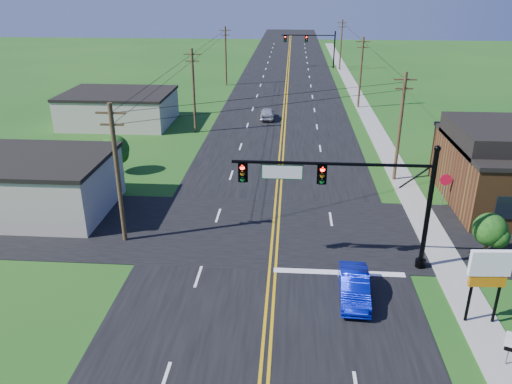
# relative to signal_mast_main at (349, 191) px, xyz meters

# --- Properties ---
(ground) EXTENTS (260.00, 260.00, 0.00)m
(ground) POSITION_rel_signal_mast_main_xyz_m (-4.34, -8.00, -4.75)
(ground) COLOR #184C15
(ground) RESTS_ON ground
(road_main) EXTENTS (16.00, 220.00, 0.04)m
(road_main) POSITION_rel_signal_mast_main_xyz_m (-4.34, 42.00, -4.73)
(road_main) COLOR black
(road_main) RESTS_ON ground
(road_cross) EXTENTS (70.00, 10.00, 0.04)m
(road_cross) POSITION_rel_signal_mast_main_xyz_m (-4.34, 4.00, -4.73)
(road_cross) COLOR black
(road_cross) RESTS_ON ground
(sidewalk) EXTENTS (2.00, 160.00, 0.08)m
(sidewalk) POSITION_rel_signal_mast_main_xyz_m (6.16, 32.00, -4.71)
(sidewalk) COLOR gray
(sidewalk) RESTS_ON ground
(signal_mast_main) EXTENTS (11.30, 0.60, 7.48)m
(signal_mast_main) POSITION_rel_signal_mast_main_xyz_m (0.00, 0.00, 0.00)
(signal_mast_main) COLOR black
(signal_mast_main) RESTS_ON ground
(signal_mast_far) EXTENTS (10.98, 0.60, 7.48)m
(signal_mast_far) POSITION_rel_signal_mast_main_xyz_m (0.10, 72.00, -0.20)
(signal_mast_far) COLOR black
(signal_mast_far) RESTS_ON ground
(cream_bldg_near) EXTENTS (10.20, 8.20, 4.10)m
(cream_bldg_near) POSITION_rel_signal_mast_main_xyz_m (-21.34, 6.00, -2.69)
(cream_bldg_near) COLOR beige
(cream_bldg_near) RESTS_ON ground
(cream_bldg_far) EXTENTS (12.20, 9.20, 3.70)m
(cream_bldg_far) POSITION_rel_signal_mast_main_xyz_m (-23.34, 30.00, -2.89)
(cream_bldg_far) COLOR beige
(cream_bldg_far) RESTS_ON ground
(utility_pole_left_a) EXTENTS (1.80, 0.28, 9.00)m
(utility_pole_left_a) POSITION_rel_signal_mast_main_xyz_m (-13.84, 2.00, -0.03)
(utility_pole_left_a) COLOR #3A2A1A
(utility_pole_left_a) RESTS_ON ground
(utility_pole_left_b) EXTENTS (1.80, 0.28, 9.00)m
(utility_pole_left_b) POSITION_rel_signal_mast_main_xyz_m (-13.84, 27.00, -0.03)
(utility_pole_left_b) COLOR #3A2A1A
(utility_pole_left_b) RESTS_ON ground
(utility_pole_left_c) EXTENTS (1.80, 0.28, 9.00)m
(utility_pole_left_c) POSITION_rel_signal_mast_main_xyz_m (-13.84, 54.00, -0.03)
(utility_pole_left_c) COLOR #3A2A1A
(utility_pole_left_c) RESTS_ON ground
(utility_pole_right_a) EXTENTS (1.80, 0.28, 9.00)m
(utility_pole_right_a) POSITION_rel_signal_mast_main_xyz_m (5.46, 14.00, -0.03)
(utility_pole_right_a) COLOR #3A2A1A
(utility_pole_right_a) RESTS_ON ground
(utility_pole_right_b) EXTENTS (1.80, 0.28, 9.00)m
(utility_pole_right_b) POSITION_rel_signal_mast_main_xyz_m (5.46, 40.00, -0.03)
(utility_pole_right_b) COLOR #3A2A1A
(utility_pole_right_b) RESTS_ON ground
(utility_pole_right_c) EXTENTS (1.80, 0.28, 9.00)m
(utility_pole_right_c) POSITION_rel_signal_mast_main_xyz_m (5.46, 70.00, -0.03)
(utility_pole_right_c) COLOR #3A2A1A
(utility_pole_right_c) RESTS_ON ground
(tree_right_back) EXTENTS (3.00, 3.00, 4.10)m
(tree_right_back) POSITION_rel_signal_mast_main_xyz_m (11.66, 18.00, -2.15)
(tree_right_back) COLOR #3A2A1A
(tree_right_back) RESTS_ON ground
(shrub_corner) EXTENTS (2.00, 2.00, 2.86)m
(shrub_corner) POSITION_rel_signal_mast_main_xyz_m (8.66, 1.50, -2.90)
(shrub_corner) COLOR #3A2A1A
(shrub_corner) RESTS_ON ground
(tree_left) EXTENTS (2.40, 2.40, 3.37)m
(tree_left) POSITION_rel_signal_mast_main_xyz_m (-18.34, 14.00, -2.59)
(tree_left) COLOR #3A2A1A
(tree_left) RESTS_ON ground
(blue_car) EXTENTS (1.68, 4.33, 1.41)m
(blue_car) POSITION_rel_signal_mast_main_xyz_m (0.21, -3.45, -4.05)
(blue_car) COLOR #0713A4
(blue_car) RESTS_ON ground
(distant_car) EXTENTS (1.77, 4.13, 1.39)m
(distant_car) POSITION_rel_signal_mast_main_xyz_m (-6.20, 33.12, -4.05)
(distant_car) COLOR silver
(distant_car) RESTS_ON ground
(route_sign) EXTENTS (0.49, 0.22, 2.08)m
(route_sign) POSITION_rel_signal_mast_main_xyz_m (6.32, -8.02, -3.54)
(route_sign) COLOR slate
(route_sign) RESTS_ON ground
(stop_sign) EXTENTS (0.89, 0.20, 2.52)m
(stop_sign) POSITION_rel_signal_mast_main_xyz_m (8.11, 8.98, -2.93)
(stop_sign) COLOR slate
(stop_sign) RESTS_ON ground
(pylon_sign) EXTENTS (1.96, 0.38, 4.01)m
(pylon_sign) POSITION_rel_signal_mast_main_xyz_m (6.16, -5.00, -1.82)
(pylon_sign) COLOR black
(pylon_sign) RESTS_ON ground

